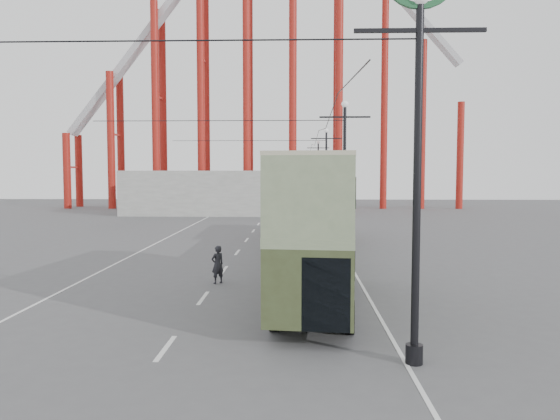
{
  "coord_description": "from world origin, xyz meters",
  "views": [
    {
      "loc": [
        2.63,
        -16.63,
        4.86
      ],
      "look_at": [
        1.78,
        9.97,
        3.0
      ],
      "focal_mm": 35.0,
      "sensor_mm": 36.0,
      "label": 1
    }
  ],
  "objects_px": {
    "single_decker_cream": "(316,213)",
    "double_decker_bus": "(319,223)",
    "single_decker_green": "(310,231)",
    "pedestrian": "(218,265)",
    "lamp_post_near": "(419,49)"
  },
  "relations": [
    {
      "from": "lamp_post_near",
      "to": "pedestrian",
      "type": "xyz_separation_m",
      "value": [
        -6.44,
        9.78,
        -7.03
      ]
    },
    {
      "from": "single_decker_cream",
      "to": "double_decker_bus",
      "type": "bearing_deg",
      "value": -92.87
    },
    {
      "from": "double_decker_bus",
      "to": "pedestrian",
      "type": "height_order",
      "value": "double_decker_bus"
    },
    {
      "from": "double_decker_bus",
      "to": "single_decker_green",
      "type": "height_order",
      "value": "double_decker_bus"
    },
    {
      "from": "lamp_post_near",
      "to": "double_decker_bus",
      "type": "bearing_deg",
      "value": 110.6
    },
    {
      "from": "double_decker_bus",
      "to": "single_decker_cream",
      "type": "xyz_separation_m",
      "value": [
        0.55,
        19.87,
        -1.15
      ]
    },
    {
      "from": "lamp_post_near",
      "to": "single_decker_green",
      "type": "xyz_separation_m",
      "value": [
        -2.26,
        16.93,
        -6.3
      ]
    },
    {
      "from": "lamp_post_near",
      "to": "double_decker_bus",
      "type": "height_order",
      "value": "lamp_post_near"
    },
    {
      "from": "single_decker_green",
      "to": "single_decker_cream",
      "type": "height_order",
      "value": "single_decker_cream"
    },
    {
      "from": "single_decker_cream",
      "to": "pedestrian",
      "type": "xyz_separation_m",
      "value": [
        -4.79,
        -15.95,
        -1.05
      ]
    },
    {
      "from": "lamp_post_near",
      "to": "single_decker_green",
      "type": "relative_size",
      "value": 1.1
    },
    {
      "from": "single_decker_green",
      "to": "pedestrian",
      "type": "relative_size",
      "value": 5.88
    },
    {
      "from": "lamp_post_near",
      "to": "single_decker_green",
      "type": "height_order",
      "value": "lamp_post_near"
    },
    {
      "from": "lamp_post_near",
      "to": "pedestrian",
      "type": "relative_size",
      "value": 6.48
    },
    {
      "from": "pedestrian",
      "to": "double_decker_bus",
      "type": "bearing_deg",
      "value": 95.96
    }
  ]
}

